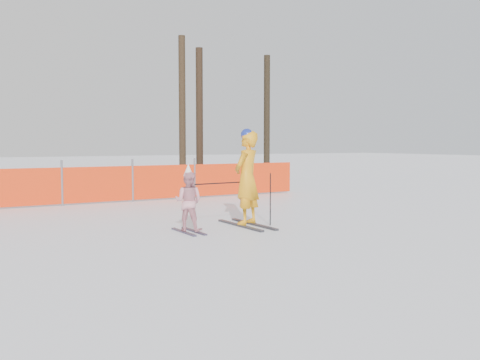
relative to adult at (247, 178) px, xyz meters
name	(u,v)px	position (x,y,z in m)	size (l,w,h in m)	color
ground	(254,235)	(-0.46, -1.01, -1.00)	(120.00, 120.00, 0.00)	white
adult	(247,178)	(0.00, 0.00, 0.00)	(0.84, 1.71, 2.01)	black
child	(189,201)	(-1.38, -0.12, -0.40)	(0.70, 1.01, 1.33)	black
ski_poles	(245,191)	(-0.13, -0.13, -0.27)	(1.72, 0.21, 1.09)	black
safety_fence	(52,186)	(-2.76, 5.57, -0.45)	(15.66, 0.06, 1.25)	#595960
tree_trunks	(218,117)	(4.28, 9.23, 1.74)	(4.30, 1.97, 5.84)	#322416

